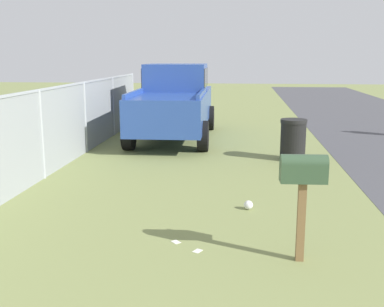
{
  "coord_description": "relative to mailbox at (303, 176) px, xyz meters",
  "views": [
    {
      "loc": [
        -0.23,
        0.01,
        2.34
      ],
      "look_at": [
        5.32,
        0.6,
        1.19
      ],
      "focal_mm": 44.53,
      "sensor_mm": 36.0,
      "label": 1
    }
  ],
  "objects": [
    {
      "name": "litter_bag_midfield_a",
      "position": [
        1.81,
        0.57,
        -0.94
      ],
      "size": [
        0.14,
        0.14,
        0.14
      ],
      "primitive_type": "sphere",
      "color": "silver",
      "rests_on": "ground"
    },
    {
      "name": "litter_wrapper_midfield_b",
      "position": [
        0.39,
        1.51,
        -1.0
      ],
      "size": [
        0.15,
        0.14,
        0.01
      ],
      "primitive_type": "cube",
      "rotation": [
        0.0,
        0.0,
        3.87
      ],
      "color": "silver",
      "rests_on": "ground"
    },
    {
      "name": "litter_wrapper_near_hydrant",
      "position": [
        0.13,
        1.2,
        -1.0
      ],
      "size": [
        0.15,
        0.13,
        0.01
      ],
      "primitive_type": "cube",
      "rotation": [
        0.0,
        0.0,
        5.79
      ],
      "color": "silver",
      "rests_on": "ground"
    },
    {
      "name": "fence_section",
      "position": [
        3.3,
        4.49,
        -0.08
      ],
      "size": [
        15.42,
        0.07,
        1.72
      ],
      "color": "#9EA3A8",
      "rests_on": "ground"
    },
    {
      "name": "pickup_truck",
      "position": [
        8.18,
        2.62,
        0.1
      ],
      "size": [
        5.31,
        2.22,
        2.09
      ],
      "rotation": [
        0.0,
        0.0,
        0.02
      ],
      "color": "#284793",
      "rests_on": "ground"
    },
    {
      "name": "trash_bin",
      "position": [
        5.48,
        -0.46,
        -0.54
      ],
      "size": [
        0.59,
        0.59,
        0.93
      ],
      "color": "black",
      "rests_on": "ground"
    },
    {
      "name": "mailbox",
      "position": [
        0.0,
        0.0,
        0.0
      ],
      "size": [
        0.23,
        0.53,
        1.26
      ],
      "rotation": [
        0.0,
        0.0,
        0.05
      ],
      "color": "brown",
      "rests_on": "ground"
    }
  ]
}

